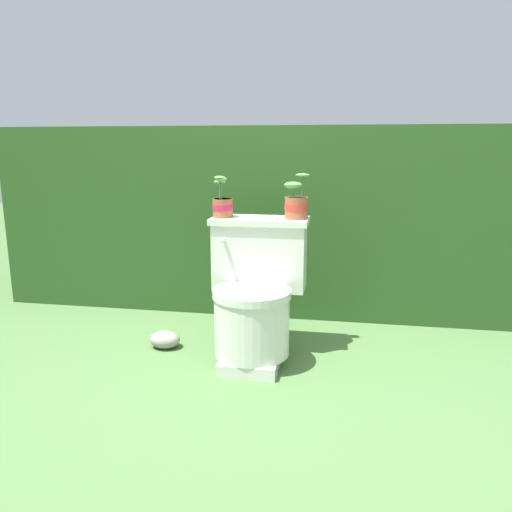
# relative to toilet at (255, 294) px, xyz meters

# --- Properties ---
(ground_plane) EXTENTS (12.00, 12.00, 0.00)m
(ground_plane) POSITION_rel_toilet_xyz_m (0.06, -0.12, -0.33)
(ground_plane) COLOR #4C703D
(hedge_backdrop) EXTENTS (3.69, 0.66, 1.16)m
(hedge_backdrop) POSITION_rel_toilet_xyz_m (0.06, 0.92, 0.25)
(hedge_backdrop) COLOR #284C1E
(hedge_backdrop) RESTS_ON ground
(toilet) EXTENTS (0.49, 0.53, 0.69)m
(toilet) POSITION_rel_toilet_xyz_m (0.00, 0.00, 0.00)
(toilet) COLOR silver
(toilet) RESTS_ON ground
(potted_plant_left) EXTENTS (0.10, 0.10, 0.21)m
(potted_plant_left) POSITION_rel_toilet_xyz_m (-0.19, 0.12, 0.43)
(potted_plant_left) COLOR #9E5638
(potted_plant_left) RESTS_ON toilet
(potted_plant_midleft) EXTENTS (0.12, 0.12, 0.22)m
(potted_plant_midleft) POSITION_rel_toilet_xyz_m (0.18, 0.13, 0.43)
(potted_plant_midleft) COLOR #9E5638
(potted_plant_midleft) RESTS_ON toilet
(garden_stone) EXTENTS (0.16, 0.13, 0.09)m
(garden_stone) POSITION_rel_toilet_xyz_m (-0.49, 0.03, -0.29)
(garden_stone) COLOR gray
(garden_stone) RESTS_ON ground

